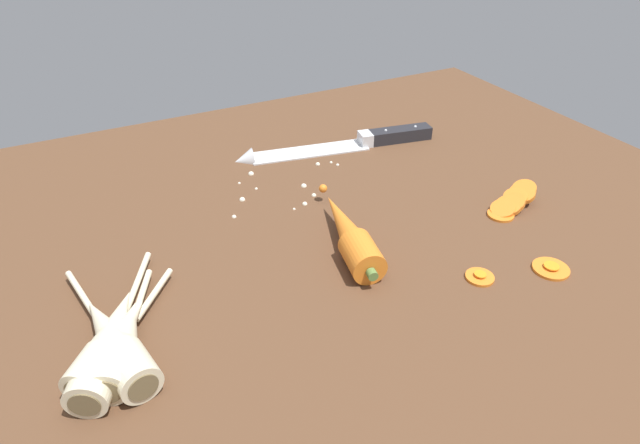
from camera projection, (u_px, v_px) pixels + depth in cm
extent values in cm
cube|color=brown|center=(313.00, 236.00, 73.94)|extent=(120.00, 90.00, 4.00)
cube|color=silver|center=(310.00, 151.00, 90.82)|extent=(20.46, 7.91, 0.50)
cone|color=silver|center=(244.00, 159.00, 88.15)|extent=(3.66, 4.43, 3.96)
cube|color=silver|center=(365.00, 139.00, 92.73)|extent=(2.49, 3.25, 2.20)
cube|color=#232328|center=(400.00, 134.00, 94.28)|extent=(11.32, 4.72, 2.20)
sphere|color=silver|center=(386.00, 131.00, 93.00)|extent=(0.50, 0.50, 0.50)
sphere|color=silver|center=(415.00, 127.00, 94.33)|extent=(0.50, 0.50, 0.50)
cylinder|color=orange|center=(362.00, 256.00, 63.41)|extent=(5.23, 6.52, 4.20)
cone|color=orange|center=(344.00, 224.00, 69.00)|extent=(6.58, 14.48, 3.99)
sphere|color=orange|center=(323.00, 188.00, 76.61)|extent=(1.20, 1.20, 1.20)
cylinder|color=#5B7F3D|center=(373.00, 274.00, 60.60)|extent=(1.37, 1.21, 1.20)
cylinder|color=beige|center=(93.00, 373.00, 48.97)|extent=(5.81, 5.86, 4.00)
cone|color=beige|center=(125.00, 327.00, 53.85)|extent=(7.73, 8.37, 3.80)
cylinder|color=beige|center=(154.00, 294.00, 59.36)|extent=(5.69, 6.94, 0.70)
cylinder|color=brown|center=(79.00, 392.00, 47.21)|extent=(2.38, 1.97, 2.80)
cylinder|color=beige|center=(132.00, 370.00, 49.30)|extent=(4.93, 5.78, 4.00)
cone|color=beige|center=(104.00, 326.00, 53.91)|extent=(5.52, 9.62, 3.80)
cylinder|color=beige|center=(82.00, 295.00, 59.13)|extent=(2.63, 9.73, 0.70)
cylinder|color=brown|center=(143.00, 387.00, 47.65)|extent=(2.80, 0.85, 2.80)
cylinder|color=beige|center=(94.00, 380.00, 48.31)|extent=(5.86, 6.47, 4.00)
cone|color=beige|center=(117.00, 322.00, 54.40)|extent=(7.43, 10.10, 3.80)
cylinder|color=beige|center=(138.00, 281.00, 61.14)|extent=(4.95, 9.47, 0.70)
cylinder|color=brown|center=(84.00, 405.00, 46.11)|extent=(2.66, 1.46, 2.80)
cylinder|color=beige|center=(112.00, 373.00, 48.96)|extent=(5.34, 5.44, 4.00)
cone|color=beige|center=(127.00, 327.00, 53.78)|extent=(6.46, 8.34, 3.80)
cylinder|color=beige|center=(142.00, 295.00, 59.23)|extent=(3.86, 7.65, 0.70)
cylinder|color=brown|center=(106.00, 392.00, 47.22)|extent=(2.69, 1.40, 2.80)
cylinder|color=orange|center=(501.00, 214.00, 74.32)|extent=(3.64, 3.64, 0.70)
cylinder|color=orange|center=(503.00, 209.00, 74.82)|extent=(3.54, 3.45, 2.12)
cylinder|color=orange|center=(509.00, 206.00, 75.10)|extent=(3.64, 3.56, 2.26)
cylinder|color=orange|center=(513.00, 203.00, 75.34)|extent=(3.49, 3.40, 2.33)
cylinder|color=orange|center=(516.00, 197.00, 76.04)|extent=(3.46, 3.37, 1.97)
cylinder|color=orange|center=(522.00, 194.00, 76.46)|extent=(3.76, 3.69, 2.37)
cylinder|color=orange|center=(524.00, 189.00, 77.00)|extent=(3.46, 3.37, 2.15)
cylinder|color=orange|center=(480.00, 276.00, 63.09)|extent=(3.38, 3.38, 0.70)
cylinder|color=orange|center=(480.00, 274.00, 62.94)|extent=(1.42, 1.42, 0.16)
cylinder|color=orange|center=(551.00, 268.00, 64.38)|extent=(4.34, 4.34, 0.70)
cylinder|color=orange|center=(552.00, 266.00, 64.23)|extent=(1.82, 1.82, 0.16)
sphere|color=silver|center=(331.00, 161.00, 87.62)|extent=(0.48, 0.48, 0.48)
sphere|color=silver|center=(251.00, 172.00, 84.25)|extent=(0.90, 0.90, 0.90)
sphere|color=silver|center=(239.00, 182.00, 81.95)|extent=(0.44, 0.44, 0.44)
sphere|color=silver|center=(314.00, 194.00, 78.85)|extent=(0.70, 0.70, 0.70)
sphere|color=silver|center=(294.00, 208.00, 75.80)|extent=(0.41, 0.41, 0.41)
sphere|color=silver|center=(304.00, 184.00, 81.07)|extent=(0.86, 0.86, 0.86)
sphere|color=silver|center=(234.00, 215.00, 74.06)|extent=(0.63, 0.63, 0.63)
sphere|color=silver|center=(256.00, 188.00, 80.53)|extent=(0.46, 0.46, 0.46)
sphere|color=silver|center=(338.00, 164.00, 86.89)|extent=(0.53, 0.53, 0.53)
sphere|color=silver|center=(242.00, 197.00, 77.78)|extent=(0.85, 0.85, 0.85)
sphere|color=silver|center=(318.00, 163.00, 87.01)|extent=(0.73, 0.73, 0.73)
sphere|color=silver|center=(305.00, 202.00, 76.84)|extent=(0.74, 0.74, 0.74)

